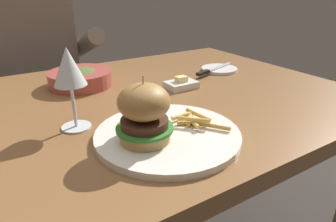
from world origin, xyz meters
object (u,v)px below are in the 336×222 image
object	(u,v)px
soup_bowl	(79,78)
diner_person	(37,95)
bread_plate	(219,69)
main_plate	(168,135)
burger_sandwich	(144,113)
butter_dish	(181,84)
wine_glass	(69,70)
table_knife	(212,70)

from	to	relation	value
soup_bowl	diner_person	size ratio (longest dim) A/B	0.16
bread_plate	diner_person	xyz separation A→B (m)	(-0.53, 0.61, -0.18)
main_plate	burger_sandwich	distance (m)	0.08
main_plate	bread_plate	distance (m)	0.53
butter_dish	bread_plate	bearing A→B (deg)	20.51
wine_glass	main_plate	bearing A→B (deg)	-45.49
bread_plate	table_knife	xyz separation A→B (m)	(-0.05, -0.01, 0.01)
wine_glass	soup_bowl	size ratio (longest dim) A/B	0.93
table_knife	soup_bowl	size ratio (longest dim) A/B	1.07
main_plate	butter_dish	distance (m)	0.31
table_knife	soup_bowl	distance (m)	0.44
main_plate	diner_person	distance (m)	0.96
wine_glass	table_knife	size ratio (longest dim) A/B	0.87
burger_sandwich	wine_glass	bearing A→B (deg)	120.67
bread_plate	table_knife	size ratio (longest dim) A/B	0.62
table_knife	burger_sandwich	bearing A→B (deg)	-143.84
bread_plate	main_plate	bearing A→B (deg)	-142.56
wine_glass	soup_bowl	distance (m)	0.31
bread_plate	table_knife	world-z (taller)	table_knife
butter_dish	soup_bowl	xyz separation A→B (m)	(-0.25, 0.18, 0.01)
table_knife	diner_person	size ratio (longest dim) A/B	0.17
wine_glass	butter_dish	distance (m)	0.38
main_plate	butter_dish	xyz separation A→B (m)	(0.20, 0.24, 0.00)
butter_dish	diner_person	distance (m)	0.78
burger_sandwich	diner_person	world-z (taller)	diner_person
table_knife	soup_bowl	xyz separation A→B (m)	(-0.43, 0.11, 0.01)
wine_glass	bread_plate	size ratio (longest dim) A/B	1.39
soup_bowl	bread_plate	bearing A→B (deg)	-11.72
burger_sandwich	bread_plate	distance (m)	0.58
bread_plate	butter_dish	distance (m)	0.24
diner_person	burger_sandwich	bearing A→B (deg)	-86.70
main_plate	wine_glass	size ratio (longest dim) A/B	1.68
burger_sandwich	bread_plate	xyz separation A→B (m)	(0.48, 0.33, -0.07)
main_plate	bread_plate	bearing A→B (deg)	37.44
soup_bowl	wine_glass	bearing A→B (deg)	-108.61
main_plate	burger_sandwich	bearing A→B (deg)	-175.15
bread_plate	diner_person	bearing A→B (deg)	131.23
table_knife	diner_person	world-z (taller)	diner_person
wine_glass	bread_plate	bearing A→B (deg)	17.52
butter_dish	table_knife	bearing A→B (deg)	21.37
table_knife	butter_dish	bearing A→B (deg)	-158.63
burger_sandwich	butter_dish	size ratio (longest dim) A/B	1.40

